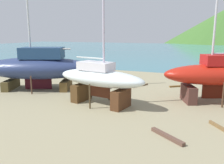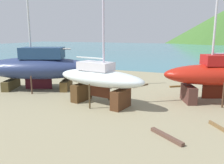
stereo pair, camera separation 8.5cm
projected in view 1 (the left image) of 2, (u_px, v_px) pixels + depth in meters
The scene contains 11 objects.
ground_plane at pixel (75, 91), 21.99m from camera, with size 53.69×53.69×0.00m, color gray.
sea_water at pixel (169, 50), 75.08m from camera, with size 169.05×90.18×0.01m, color teal.
headland_hill at pixel (223, 43), 128.25m from camera, with size 123.18×123.18×35.98m, color #3F6C2C.
sailboat_mid_port at pixel (216, 75), 18.25m from camera, with size 8.51×5.57×12.42m.
sailboat_far_slipway at pixel (38, 67), 22.51m from camera, with size 11.39×7.28×16.58m.
sailboat_large_starboard at pixel (100, 79), 17.69m from camera, with size 7.69×3.64×11.65m.
barrel_blue_faded at pixel (38, 71), 31.15m from camera, with size 0.56×0.56×0.78m, color navy.
barrel_tipped_left at pixel (223, 83), 23.27m from camera, with size 0.64×0.64×0.92m, color brown.
timber_short_cross at pixel (167, 136), 12.24m from camera, with size 2.27×0.23×0.19m, color brown.
timber_long_fore at pixel (140, 86), 24.04m from camera, with size 2.36×0.15×0.15m, color brown.
timber_short_skew at pixel (178, 86), 23.78m from camera, with size 1.93×0.20×0.16m, color brown.
Camera 1 is at (11.25, -22.25, 5.39)m, focal length 37.64 mm.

